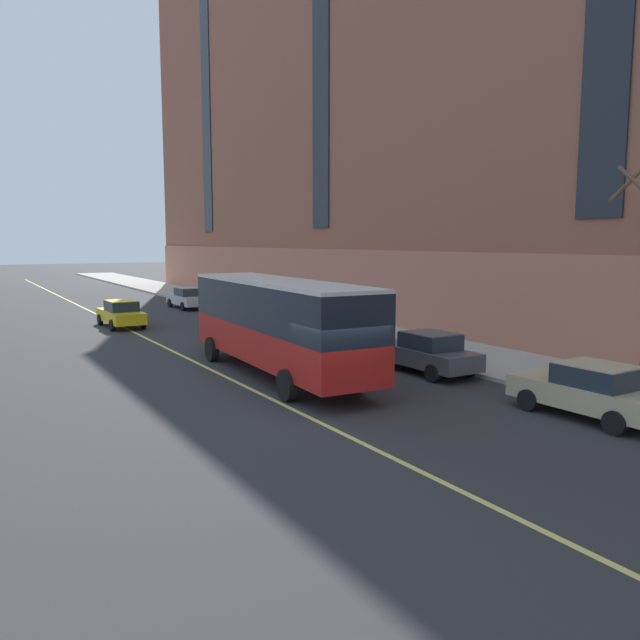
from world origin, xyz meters
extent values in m
plane|color=#303033|center=(0.00, 0.00, 0.00)|extent=(260.00, 260.00, 0.00)
cube|color=#ADA89E|center=(9.14, 3.00, 0.07)|extent=(5.20, 160.00, 0.15)
cube|color=#B67058|center=(11.67, 0.00, 2.20)|extent=(0.14, 110.00, 4.40)
cube|color=#1E232B|center=(11.69, 20.62, 18.75)|extent=(0.10, 2.00, 25.90)
cube|color=#1E232B|center=(11.69, 41.25, 18.75)|extent=(0.10, 2.00, 25.90)
cube|color=red|center=(0.42, 4.82, 1.25)|extent=(3.00, 11.40, 1.26)
cube|color=black|center=(0.42, 4.82, 2.65)|extent=(3.01, 11.40, 1.54)
cube|color=silver|center=(0.42, 4.82, 3.48)|extent=(3.02, 11.40, 0.12)
cube|color=#19232D|center=(0.70, 10.49, 2.49)|extent=(2.25, 0.19, 1.15)
cube|color=orange|center=(0.70, 10.50, 3.24)|extent=(1.72, 0.14, 0.28)
cube|color=black|center=(0.70, 10.51, 0.72)|extent=(2.40, 0.24, 0.24)
cube|color=white|center=(-0.16, 10.55, 0.97)|extent=(0.28, 0.07, 0.18)
cube|color=white|center=(1.55, 10.47, 0.97)|extent=(0.28, 0.07, 0.18)
cylinder|color=black|center=(-0.61, 8.83, 0.50)|extent=(0.35, 1.01, 1.00)
cylinder|color=black|center=(1.84, 8.71, 0.50)|extent=(0.35, 1.01, 1.00)
cylinder|color=black|center=(-0.97, 1.50, 0.50)|extent=(0.35, 1.01, 1.00)
cylinder|color=black|center=(1.48, 1.38, 0.50)|extent=(0.35, 1.01, 1.00)
cube|color=#BCAD89|center=(5.47, -4.44, 0.64)|extent=(1.90, 4.43, 0.64)
cube|color=#232D38|center=(5.48, -4.66, 1.24)|extent=(1.63, 2.01, 0.56)
cube|color=#BCAD89|center=(5.48, -4.66, 1.54)|extent=(1.59, 1.93, 0.04)
cylinder|color=black|center=(4.56, -3.10, 0.32)|extent=(0.24, 0.65, 0.64)
cylinder|color=black|center=(6.32, -3.05, 0.32)|extent=(0.24, 0.65, 0.64)
cylinder|color=black|center=(4.62, -5.82, 0.32)|extent=(0.24, 0.65, 0.64)
cube|color=#4C4C51|center=(5.48, 2.54, 0.64)|extent=(1.77, 4.42, 0.64)
cube|color=#232D38|center=(5.49, 2.32, 1.24)|extent=(1.55, 1.99, 0.56)
cube|color=#4C4C51|center=(5.49, 2.32, 1.54)|extent=(1.51, 1.90, 0.04)
cylinder|color=black|center=(4.62, 3.91, 0.32)|extent=(0.22, 0.64, 0.64)
cylinder|color=black|center=(6.34, 3.92, 0.32)|extent=(0.22, 0.64, 0.64)
cylinder|color=black|center=(4.63, 1.17, 0.32)|extent=(0.22, 0.64, 0.64)
cylinder|color=black|center=(6.35, 1.18, 0.32)|extent=(0.22, 0.64, 0.64)
cube|color=#BCAD89|center=(5.36, 19.50, 0.64)|extent=(1.79, 4.22, 0.64)
cube|color=#232D38|center=(5.36, 19.29, 1.24)|extent=(1.57, 1.90, 0.56)
cube|color=#BCAD89|center=(5.36, 19.29, 1.54)|extent=(1.53, 1.82, 0.04)
cylinder|color=black|center=(4.50, 20.81, 0.32)|extent=(0.22, 0.64, 0.64)
cylinder|color=black|center=(6.23, 20.80, 0.32)|extent=(0.22, 0.64, 0.64)
cylinder|color=black|center=(4.49, 18.20, 0.32)|extent=(0.22, 0.64, 0.64)
cylinder|color=black|center=(6.21, 18.19, 0.32)|extent=(0.22, 0.64, 0.64)
cube|color=#B7B7BC|center=(5.27, 28.97, 0.64)|extent=(1.78, 4.78, 0.64)
cube|color=#232D38|center=(5.27, 28.73, 1.24)|extent=(1.56, 2.15, 0.56)
cube|color=#B7B7BC|center=(5.27, 28.73, 1.54)|extent=(1.53, 2.06, 0.04)
cylinder|color=black|center=(4.40, 30.45, 0.32)|extent=(0.22, 0.64, 0.64)
cylinder|color=black|center=(6.13, 30.45, 0.32)|extent=(0.22, 0.64, 0.64)
cylinder|color=black|center=(4.40, 27.49, 0.32)|extent=(0.22, 0.64, 0.64)
cylinder|color=black|center=(6.14, 27.49, 0.32)|extent=(0.22, 0.64, 0.64)
cube|color=#BCAD89|center=(5.32, 8.76, 0.64)|extent=(1.93, 4.52, 0.64)
cube|color=#232D38|center=(5.32, 8.54, 1.24)|extent=(1.64, 2.06, 0.56)
cube|color=#BCAD89|center=(5.32, 8.54, 1.54)|extent=(1.60, 1.97, 0.04)
cylinder|color=black|center=(4.40, 10.12, 0.32)|extent=(0.24, 0.65, 0.64)
cylinder|color=black|center=(6.15, 10.17, 0.32)|extent=(0.24, 0.65, 0.64)
cylinder|color=black|center=(4.48, 7.35, 0.32)|extent=(0.24, 0.65, 0.64)
cylinder|color=black|center=(6.24, 7.40, 0.32)|extent=(0.24, 0.65, 0.64)
cube|color=yellow|center=(-1.36, 21.28, 0.64)|extent=(1.83, 4.62, 0.64)
cube|color=#232D38|center=(-1.36, 21.05, 1.24)|extent=(1.56, 2.10, 0.56)
cube|color=yellow|center=(-1.36, 21.05, 1.54)|extent=(1.52, 2.00, 0.04)
cylinder|color=black|center=(-2.24, 22.68, 0.32)|extent=(0.24, 0.65, 0.64)
cylinder|color=black|center=(-0.56, 22.72, 0.32)|extent=(0.24, 0.65, 0.64)
cylinder|color=black|center=(-2.17, 19.84, 0.32)|extent=(0.24, 0.65, 0.64)
cylinder|color=black|center=(-0.49, 19.88, 0.32)|extent=(0.24, 0.65, 0.64)
cylinder|color=brown|center=(9.00, -2.84, 6.70)|extent=(1.96, 0.33, 1.21)
cylinder|color=brown|center=(8.38, -3.56, 6.70)|extent=(0.59, 1.55, 1.19)
cube|color=#E0D66B|center=(-1.28, 3.00, 0.00)|extent=(0.16, 140.00, 0.01)
camera|label=1|loc=(-9.75, -15.22, 4.94)|focal=35.00mm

